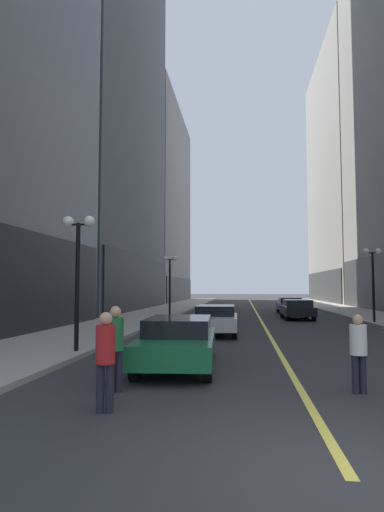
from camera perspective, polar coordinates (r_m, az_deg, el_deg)
ground_plane at (r=40.21m, az=8.33°, el=-7.14°), size 200.00×200.00×0.00m
sidewalk_left at (r=40.80m, az=-3.42°, el=-7.03°), size 4.50×78.00×0.15m
sidewalk_right at (r=41.28m, az=19.93°, el=-6.75°), size 4.50×78.00×0.15m
lane_centre_stripe at (r=40.21m, az=8.33°, el=-7.13°), size 0.16×70.00×0.01m
building_left_far at (r=68.26m, az=-7.21°, el=6.55°), size 13.74×26.00×29.63m
building_right_far at (r=69.85m, az=22.74°, el=9.65°), size 15.42×26.00×36.92m
car_green at (r=11.86m, az=-1.78°, el=-10.99°), size 2.11×4.83×1.32m
car_silver at (r=19.84m, az=3.13°, el=-8.23°), size 1.97×4.36×1.32m
car_black at (r=30.18m, az=13.62°, el=-6.71°), size 1.94×4.50×1.32m
car_blue at (r=36.87m, az=12.65°, el=-6.24°), size 1.84×4.63×1.32m
pedestrian_in_white_shirt at (r=9.63m, az=20.97°, el=-11.14°), size 0.41×0.41×1.59m
pedestrian_in_tan_trench at (r=10.32m, az=-10.04°, el=-10.42°), size 0.48×0.48×1.71m
pedestrian_in_red_jacket at (r=7.82m, az=-11.28°, el=-12.44°), size 0.39×0.39×1.71m
pedestrian_in_green_parka at (r=9.24m, az=-10.02°, el=-11.03°), size 0.47×0.47×1.75m
street_lamp_left_near at (r=14.33m, az=-14.73°, el=0.48°), size 1.06×0.36×4.43m
street_lamp_left_far at (r=31.59m, az=-2.92°, el=-2.10°), size 1.06×0.36×4.43m
street_lamp_right_mid at (r=27.50m, az=22.61°, el=-1.49°), size 1.06×0.36×4.43m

